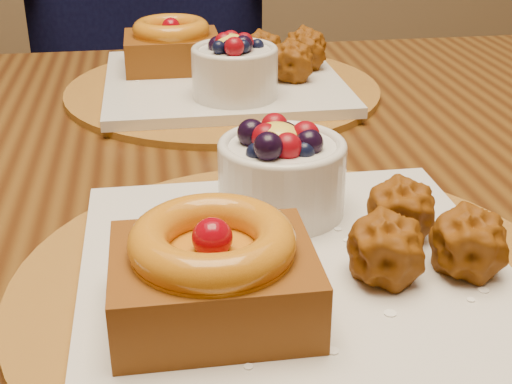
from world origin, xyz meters
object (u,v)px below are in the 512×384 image
dining_table (249,234)px  place_setting_near (289,251)px  place_setting_far (220,72)px  chair_far (142,115)px

dining_table → place_setting_near: (-0.00, -0.21, 0.10)m
dining_table → place_setting_near: 0.24m
place_setting_near → place_setting_far: size_ratio=1.00×
place_setting_far → chair_far: bearing=99.2°
dining_table → chair_far: chair_far is taller
dining_table → place_setting_far: 0.24m
place_setting_near → chair_far: chair_far is taller
chair_far → dining_table: bearing=-80.0°
place_setting_far → chair_far: size_ratio=0.42×
place_setting_far → chair_far: (-0.11, 0.67, -0.28)m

